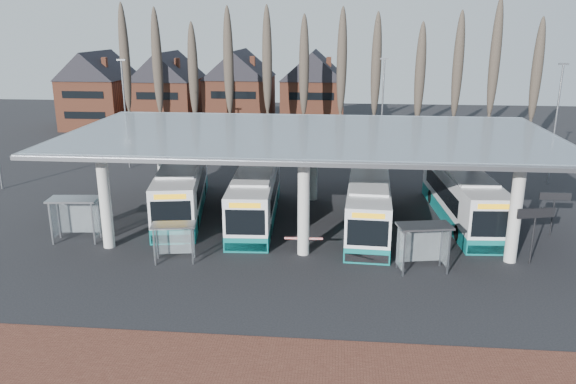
# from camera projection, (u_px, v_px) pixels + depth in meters

# --- Properties ---
(ground) EXTENTS (140.00, 140.00, 0.00)m
(ground) POSITION_uv_depth(u_px,v_px,m) (300.00, 271.00, 31.21)
(ground) COLOR black
(ground) RESTS_ON ground
(station_canopy) EXTENTS (32.00, 16.00, 6.34)m
(station_canopy) POSITION_uv_depth(u_px,v_px,m) (309.00, 142.00, 37.21)
(station_canopy) COLOR beige
(station_canopy) RESTS_ON ground
(poplar_row) EXTENTS (45.10, 1.10, 14.50)m
(poplar_row) POSITION_uv_depth(u_px,v_px,m) (323.00, 67.00, 60.18)
(poplar_row) COLOR #473D33
(poplar_row) RESTS_ON ground
(townhouse_row) EXTENTS (36.80, 10.30, 12.25)m
(townhouse_row) POSITION_uv_depth(u_px,v_px,m) (204.00, 83.00, 72.89)
(townhouse_row) COLOR brown
(townhouse_row) RESTS_ON ground
(lamp_post_a) EXTENTS (0.80, 0.16, 10.17)m
(lamp_post_a) POSITION_uv_depth(u_px,v_px,m) (125.00, 112.00, 52.28)
(lamp_post_a) COLOR slate
(lamp_post_a) RESTS_ON ground
(lamp_post_b) EXTENTS (0.80, 0.16, 10.17)m
(lamp_post_b) POSITION_uv_depth(u_px,v_px,m) (382.00, 109.00, 53.95)
(lamp_post_b) COLOR slate
(lamp_post_b) RESTS_ON ground
(lamp_post_c) EXTENTS (0.80, 0.16, 10.17)m
(lamp_post_c) POSITION_uv_depth(u_px,v_px,m) (556.00, 122.00, 46.98)
(lamp_post_c) COLOR slate
(lamp_post_c) RESTS_ON ground
(bus_0) EXTENTS (5.05, 13.49, 3.67)m
(bus_0) POSITION_uv_depth(u_px,v_px,m) (182.00, 188.00, 40.85)
(bus_0) COLOR silver
(bus_0) RESTS_ON ground
(bus_1) EXTENTS (3.38, 12.79, 3.52)m
(bus_1) POSITION_uv_depth(u_px,v_px,m) (256.00, 196.00, 39.35)
(bus_1) COLOR silver
(bus_1) RESTS_ON ground
(bus_2) EXTENTS (3.28, 12.52, 3.45)m
(bus_2) POSITION_uv_depth(u_px,v_px,m) (368.00, 204.00, 37.58)
(bus_2) COLOR silver
(bus_2) RESTS_ON ground
(bus_3) EXTENTS (3.60, 13.08, 3.59)m
(bus_3) POSITION_uv_depth(u_px,v_px,m) (462.00, 196.00, 39.08)
(bus_3) COLOR silver
(bus_3) RESTS_ON ground
(shelter_0) EXTENTS (3.17, 1.80, 2.82)m
(shelter_0) POSITION_uv_depth(u_px,v_px,m) (75.00, 209.00, 35.16)
(shelter_0) COLOR gray
(shelter_0) RESTS_ON ground
(shelter_1) EXTENTS (2.63, 1.61, 2.29)m
(shelter_1) POSITION_uv_depth(u_px,v_px,m) (174.00, 234.00, 32.16)
(shelter_1) COLOR gray
(shelter_1) RESTS_ON ground
(shelter_2) EXTENTS (3.14, 1.99, 2.71)m
(shelter_2) POSITION_uv_depth(u_px,v_px,m) (423.00, 237.00, 30.85)
(shelter_2) COLOR gray
(shelter_2) RESTS_ON ground
(info_sign_0) EXTENTS (2.21, 0.68, 3.35)m
(info_sign_0) POSITION_uv_depth(u_px,v_px,m) (535.00, 217.00, 31.43)
(info_sign_0) COLOR black
(info_sign_0) RESTS_ON ground
(info_sign_1) EXTENTS (1.94, 0.13, 2.89)m
(info_sign_1) POSITION_uv_depth(u_px,v_px,m) (555.00, 200.00, 35.86)
(info_sign_1) COLOR black
(info_sign_1) RESTS_ON ground
(barrier) EXTENTS (2.29, 0.66, 1.14)m
(barrier) POSITION_uv_depth(u_px,v_px,m) (304.00, 239.00, 33.46)
(barrier) COLOR black
(barrier) RESTS_ON ground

